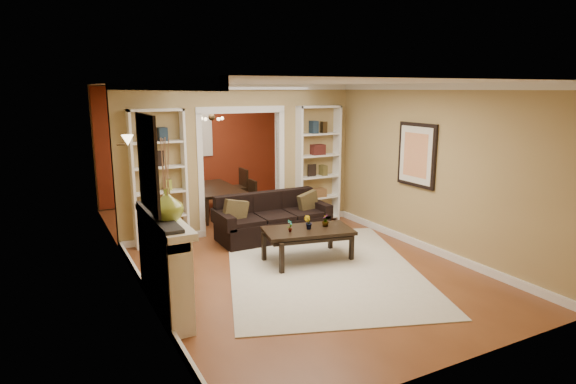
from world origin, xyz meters
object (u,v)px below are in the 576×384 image
coffee_table (308,245)px  bookshelf_left (159,178)px  sofa (273,217)px  dining_table (215,201)px  bookshelf_right (318,165)px  fireplace (166,264)px

coffee_table → bookshelf_left: size_ratio=0.58×
sofa → dining_table: bearing=99.8°
sofa → bookshelf_right: bookshelf_right is taller
fireplace → sofa: bearing=39.5°
bookshelf_right → dining_table: bookshelf_right is taller
bookshelf_left → fireplace: size_ratio=1.35×
fireplace → dining_table: (2.01, 4.03, -0.28)m
bookshelf_left → dining_table: size_ratio=1.36×
dining_table → bookshelf_right: bearing=-132.6°
fireplace → dining_table: bearing=63.5°
sofa → fireplace: bearing=-140.5°
coffee_table → fireplace: fireplace is taller
bookshelf_right → dining_table: (-1.63, 1.50, -0.85)m
bookshelf_right → dining_table: bearing=137.4°
sofa → bookshelf_left: 2.06m
coffee_table → dining_table: 3.38m
fireplace → dining_table: fireplace is taller
bookshelf_left → bookshelf_right: same height
sofa → bookshelf_left: size_ratio=0.88×
sofa → coffee_table: size_ratio=1.51×
coffee_table → bookshelf_left: 2.75m
bookshelf_right → fireplace: 4.47m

